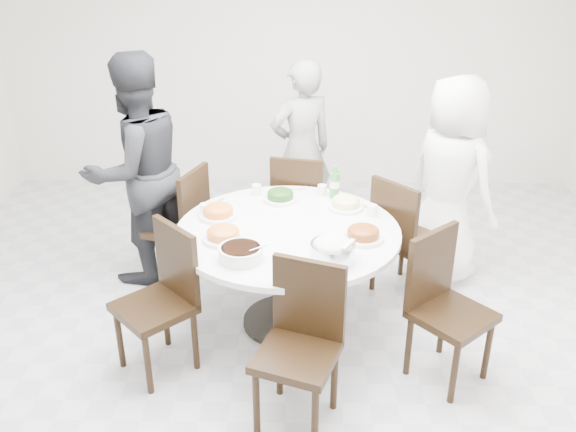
{
  "coord_description": "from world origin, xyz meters",
  "views": [
    {
      "loc": [
        0.06,
        -3.31,
        2.56
      ],
      "look_at": [
        -0.0,
        0.37,
        0.82
      ],
      "focal_mm": 38.0,
      "sensor_mm": 36.0,
      "label": 1
    }
  ],
  "objects_px": {
    "dining_table": "(288,277)",
    "diner_middle": "(301,151)",
    "chair_nw": "(175,225)",
    "diner_right": "(450,181)",
    "diner_left": "(137,171)",
    "chair_s": "(297,353)",
    "soup_bowl": "(241,253)",
    "chair_ne": "(408,236)",
    "rice_bowl": "(333,252)",
    "chair_n": "(301,206)",
    "beverage_bottle": "(335,182)",
    "chair_se": "(453,312)",
    "chair_sw": "(153,305)"
  },
  "relations": [
    {
      "from": "dining_table",
      "to": "diner_middle",
      "type": "height_order",
      "value": "diner_middle"
    },
    {
      "from": "chair_nw",
      "to": "diner_right",
      "type": "distance_m",
      "value": 2.15
    },
    {
      "from": "diner_middle",
      "to": "diner_left",
      "type": "distance_m",
      "value": 1.47
    },
    {
      "from": "chair_s",
      "to": "soup_bowl",
      "type": "height_order",
      "value": "chair_s"
    },
    {
      "from": "dining_table",
      "to": "diner_left",
      "type": "bearing_deg",
      "value": 149.69
    },
    {
      "from": "chair_ne",
      "to": "soup_bowl",
      "type": "xyz_separation_m",
      "value": [
        -1.17,
        -0.86,
        0.32
      ]
    },
    {
      "from": "diner_middle",
      "to": "rice_bowl",
      "type": "xyz_separation_m",
      "value": [
        0.18,
        -1.87,
        0.01
      ]
    },
    {
      "from": "diner_middle",
      "to": "diner_left",
      "type": "relative_size",
      "value": 0.89
    },
    {
      "from": "diner_middle",
      "to": "soup_bowl",
      "type": "relative_size",
      "value": 5.91
    },
    {
      "from": "chair_n",
      "to": "chair_s",
      "type": "height_order",
      "value": "same"
    },
    {
      "from": "chair_nw",
      "to": "beverage_bottle",
      "type": "height_order",
      "value": "beverage_bottle"
    },
    {
      "from": "diner_right",
      "to": "rice_bowl",
      "type": "distance_m",
      "value": 1.5
    },
    {
      "from": "chair_n",
      "to": "chair_se",
      "type": "relative_size",
      "value": 1.0
    },
    {
      "from": "soup_bowl",
      "to": "chair_nw",
      "type": "bearing_deg",
      "value": 121.15
    },
    {
      "from": "chair_s",
      "to": "diner_left",
      "type": "xyz_separation_m",
      "value": [
        -1.22,
        1.64,
        0.42
      ]
    },
    {
      "from": "soup_bowl",
      "to": "chair_s",
      "type": "bearing_deg",
      "value": -57.75
    },
    {
      "from": "chair_ne",
      "to": "diner_left",
      "type": "distance_m",
      "value": 2.11
    },
    {
      "from": "chair_nw",
      "to": "diner_left",
      "type": "bearing_deg",
      "value": -87.19
    },
    {
      "from": "chair_ne",
      "to": "diner_left",
      "type": "xyz_separation_m",
      "value": [
        -2.05,
        0.23,
        0.42
      ]
    },
    {
      "from": "dining_table",
      "to": "soup_bowl",
      "type": "height_order",
      "value": "soup_bowl"
    },
    {
      "from": "chair_nw",
      "to": "diner_left",
      "type": "height_order",
      "value": "diner_left"
    },
    {
      "from": "chair_s",
      "to": "diner_left",
      "type": "bearing_deg",
      "value": 147.19
    },
    {
      "from": "chair_ne",
      "to": "soup_bowl",
      "type": "bearing_deg",
      "value": 84.95
    },
    {
      "from": "chair_se",
      "to": "diner_left",
      "type": "height_order",
      "value": "diner_left"
    },
    {
      "from": "chair_sw",
      "to": "diner_middle",
      "type": "bearing_deg",
      "value": 111.37
    },
    {
      "from": "chair_nw",
      "to": "beverage_bottle",
      "type": "xyz_separation_m",
      "value": [
        1.23,
        -0.07,
        0.4
      ]
    },
    {
      "from": "diner_right",
      "to": "beverage_bottle",
      "type": "distance_m",
      "value": 0.92
    },
    {
      "from": "chair_nw",
      "to": "chair_se",
      "type": "distance_m",
      "value": 2.21
    },
    {
      "from": "dining_table",
      "to": "beverage_bottle",
      "type": "xyz_separation_m",
      "value": [
        0.34,
        0.53,
        0.5
      ]
    },
    {
      "from": "chair_s",
      "to": "diner_right",
      "type": "distance_m",
      "value": 2.08
    },
    {
      "from": "diner_right",
      "to": "chair_sw",
      "type": "bearing_deg",
      "value": 83.43
    },
    {
      "from": "diner_left",
      "to": "rice_bowl",
      "type": "relative_size",
      "value": 6.61
    },
    {
      "from": "rice_bowl",
      "to": "chair_ne",
      "type": "bearing_deg",
      "value": 54.73
    },
    {
      "from": "chair_sw",
      "to": "beverage_bottle",
      "type": "relative_size",
      "value": 3.82
    },
    {
      "from": "diner_right",
      "to": "beverage_bottle",
      "type": "xyz_separation_m",
      "value": [
        -0.9,
        -0.2,
        0.06
      ]
    },
    {
      "from": "dining_table",
      "to": "chair_se",
      "type": "xyz_separation_m",
      "value": [
        1.0,
        -0.56,
        0.1
      ]
    },
    {
      "from": "chair_s",
      "to": "soup_bowl",
      "type": "bearing_deg",
      "value": 142.6
    },
    {
      "from": "dining_table",
      "to": "chair_se",
      "type": "height_order",
      "value": "chair_se"
    },
    {
      "from": "dining_table",
      "to": "chair_sw",
      "type": "distance_m",
      "value": 0.96
    },
    {
      "from": "chair_ne",
      "to": "chair_sw",
      "type": "bearing_deg",
      "value": 77.53
    },
    {
      "from": "chair_n",
      "to": "diner_right",
      "type": "bearing_deg",
      "value": 179.3
    },
    {
      "from": "dining_table",
      "to": "soup_bowl",
      "type": "distance_m",
      "value": 0.65
    },
    {
      "from": "chair_ne",
      "to": "rice_bowl",
      "type": "height_order",
      "value": "chair_ne"
    },
    {
      "from": "chair_n",
      "to": "chair_se",
      "type": "height_order",
      "value": "same"
    },
    {
      "from": "diner_left",
      "to": "chair_nw",
      "type": "bearing_deg",
      "value": 118.91
    },
    {
      "from": "chair_ne",
      "to": "beverage_bottle",
      "type": "bearing_deg",
      "value": 39.73
    },
    {
      "from": "chair_s",
      "to": "chair_se",
      "type": "xyz_separation_m",
      "value": [
        0.94,
        0.4,
        0.0
      ]
    },
    {
      "from": "chair_sw",
      "to": "diner_middle",
      "type": "relative_size",
      "value": 0.6
    },
    {
      "from": "rice_bowl",
      "to": "soup_bowl",
      "type": "bearing_deg",
      "value": 179.11
    },
    {
      "from": "dining_table",
      "to": "chair_s",
      "type": "distance_m",
      "value": 0.96
    }
  ]
}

